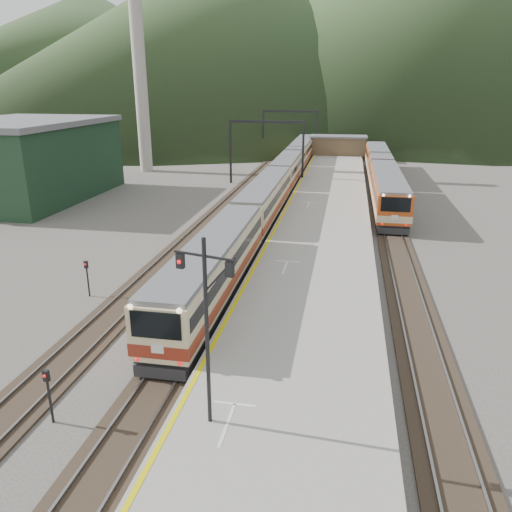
# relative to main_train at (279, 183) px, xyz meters

# --- Properties ---
(track_main) EXTENTS (2.60, 200.00, 0.23)m
(track_main) POSITION_rel_main_train_xyz_m (0.00, -6.14, -1.80)
(track_main) COLOR black
(track_main) RESTS_ON ground
(track_far) EXTENTS (2.60, 200.00, 0.23)m
(track_far) POSITION_rel_main_train_xyz_m (-5.00, -6.14, -1.80)
(track_far) COLOR black
(track_far) RESTS_ON ground
(track_second) EXTENTS (2.60, 200.00, 0.23)m
(track_second) POSITION_rel_main_train_xyz_m (11.50, -6.14, -1.80)
(track_second) COLOR black
(track_second) RESTS_ON ground
(platform) EXTENTS (8.00, 100.00, 1.00)m
(platform) POSITION_rel_main_train_xyz_m (5.60, -8.14, -1.37)
(platform) COLOR gray
(platform) RESTS_ON ground
(gantry_near) EXTENTS (9.55, 0.25, 8.00)m
(gantry_near) POSITION_rel_main_train_xyz_m (-2.85, 8.86, 3.72)
(gantry_near) COLOR black
(gantry_near) RESTS_ON ground
(gantry_far) EXTENTS (9.55, 0.25, 8.00)m
(gantry_far) POSITION_rel_main_train_xyz_m (-2.85, 33.86, 3.72)
(gantry_far) COLOR black
(gantry_far) RESTS_ON ground
(warehouse) EXTENTS (14.50, 20.50, 8.60)m
(warehouse) POSITION_rel_main_train_xyz_m (-28.00, -4.14, 2.45)
(warehouse) COLOR black
(warehouse) RESTS_ON ground
(smokestack) EXTENTS (1.80, 1.80, 30.00)m
(smokestack) POSITION_rel_main_train_xyz_m (-22.00, 15.86, 13.13)
(smokestack) COLOR #9E998E
(smokestack) RESTS_ON ground
(station_shed) EXTENTS (9.40, 4.40, 3.10)m
(station_shed) POSITION_rel_main_train_xyz_m (5.60, 31.86, 0.70)
(station_shed) COLOR brown
(station_shed) RESTS_ON platform
(hill_a) EXTENTS (180.00, 180.00, 60.00)m
(hill_a) POSITION_rel_main_train_xyz_m (-40.00, 143.86, 28.13)
(hill_a) COLOR #304225
(hill_a) RESTS_ON ground
(hill_b) EXTENTS (220.00, 220.00, 75.00)m
(hill_b) POSITION_rel_main_train_xyz_m (30.00, 183.86, 35.63)
(hill_b) COLOR #304225
(hill_b) RESTS_ON ground
(hill_d) EXTENTS (200.00, 200.00, 55.00)m
(hill_d) POSITION_rel_main_train_xyz_m (-120.00, 193.86, 25.63)
(hill_d) COLOR #304225
(hill_d) RESTS_ON ground
(main_train) EXTENTS (2.68, 73.57, 3.27)m
(main_train) POSITION_rel_main_train_xyz_m (0.00, 0.00, 0.00)
(main_train) COLOR #CDB98B
(main_train) RESTS_ON track_main
(second_train) EXTENTS (2.91, 39.63, 3.55)m
(second_train) POSITION_rel_main_train_xyz_m (11.50, 7.25, 0.14)
(second_train) COLOR #B14415
(second_train) RESTS_ON track_second
(signal_mast) EXTENTS (2.15, 0.69, 6.76)m
(signal_mast) POSITION_rel_main_train_xyz_m (3.16, -40.04, 3.27)
(signal_mast) COLOR black
(signal_mast) RESTS_ON platform
(short_signal_a) EXTENTS (0.24, 0.20, 2.27)m
(short_signal_a) POSITION_rel_main_train_xyz_m (-3.10, -39.95, -0.40)
(short_signal_a) COLOR black
(short_signal_a) RESTS_ON ground
(short_signal_b) EXTENTS (0.26, 0.22, 2.27)m
(short_signal_b) POSITION_rel_main_train_xyz_m (-2.56, -13.53, -0.40)
(short_signal_b) COLOR black
(short_signal_b) RESTS_ON ground
(short_signal_c) EXTENTS (0.24, 0.19, 2.27)m
(short_signal_c) POSITION_rel_main_train_xyz_m (-7.62, -28.60, -0.40)
(short_signal_c) COLOR black
(short_signal_c) RESTS_ON ground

